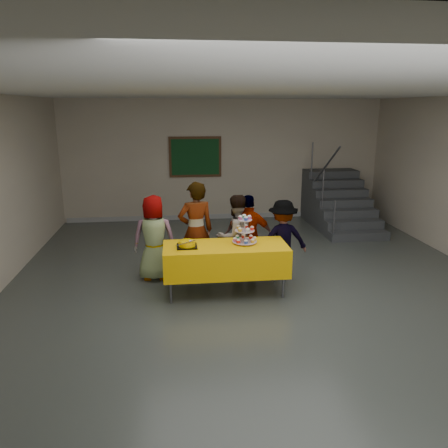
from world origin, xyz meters
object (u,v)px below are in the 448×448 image
object	(u,v)px
schoolchild_a	(154,238)
schoolchild_c	(235,237)
cupcake_stand	(245,233)
bear_cake	(187,243)
bake_table	(226,259)
schoolchild_b	(196,231)
staircase	(337,204)
schoolchild_d	(249,236)
schoolchild_e	(282,239)
noticeboard	(195,157)

from	to	relation	value
schoolchild_a	schoolchild_c	xyz separation A→B (m)	(1.34, -0.06, -0.01)
cupcake_stand	bear_cake	world-z (taller)	cupcake_stand
bake_table	schoolchild_c	size ratio (longest dim) A/B	1.33
schoolchild_a	schoolchild_b	world-z (taller)	schoolchild_b
bake_table	schoolchild_a	xyz separation A→B (m)	(-1.10, 0.71, 0.16)
schoolchild_a	staircase	bearing A→B (deg)	-141.31
staircase	schoolchild_d	bearing A→B (deg)	-131.02
schoolchild_e	staircase	distance (m)	3.96
cupcake_stand	schoolchild_b	xyz separation A→B (m)	(-0.72, 0.60, -0.12)
schoolchild_a	schoolchild_e	size ratio (longest dim) A/B	1.07
bake_table	schoolchild_d	distance (m)	0.84
schoolchild_d	staircase	bearing A→B (deg)	-121.36
schoolchild_d	schoolchild_c	bearing A→B (deg)	18.28
schoolchild_b	schoolchild_d	distance (m)	0.90
cupcake_stand	schoolchild_a	distance (m)	1.56
schoolchild_b	schoolchild_d	size ratio (longest dim) A/B	1.17
bake_table	cupcake_stand	bearing A→B (deg)	13.45
schoolchild_e	staircase	xyz separation A→B (m)	(2.19, 3.29, -0.18)
cupcake_stand	schoolchild_d	xyz separation A→B (m)	(0.17, 0.61, -0.24)
cupcake_stand	schoolchild_b	world-z (taller)	schoolchild_b
schoolchild_d	noticeboard	size ratio (longest dim) A/B	1.08
schoolchild_b	schoolchild_c	distance (m)	0.67
schoolchild_b	schoolchild_a	bearing A→B (deg)	-15.44
schoolchild_c	noticeboard	distance (m)	4.14
bake_table	schoolchild_a	distance (m)	1.32
noticeboard	schoolchild_c	bearing A→B (deg)	-83.66
bake_table	schoolchild_d	xyz separation A→B (m)	(0.48, 0.68, 0.14)
cupcake_stand	schoolchild_c	xyz separation A→B (m)	(-0.06, 0.57, -0.23)
schoolchild_b	schoolchild_d	world-z (taller)	schoolchild_b
cupcake_stand	schoolchild_e	xyz separation A→B (m)	(0.71, 0.46, -0.27)
cupcake_stand	bear_cake	size ratio (longest dim) A/B	1.24
schoolchild_e	staircase	world-z (taller)	staircase
cupcake_stand	bake_table	bearing A→B (deg)	-166.55
cupcake_stand	schoolchild_e	bearing A→B (deg)	32.95
bake_table	noticeboard	xyz separation A→B (m)	(-0.20, 4.66, 1.04)
cupcake_stand	noticeboard	xyz separation A→B (m)	(-0.51, 4.59, 0.66)
schoolchild_a	schoolchild_c	world-z (taller)	schoolchild_a
bake_table	schoolchild_e	size ratio (longest dim) A/B	1.41
schoolchild_a	bake_table	bearing A→B (deg)	150.03
schoolchild_b	bear_cake	bearing A→B (deg)	63.46
schoolchild_b	schoolchild_e	bearing A→B (deg)	161.58
schoolchild_d	staircase	distance (m)	4.17
bake_table	schoolchild_c	world-z (taller)	schoolchild_c
staircase	bear_cake	bearing A→B (deg)	-134.63
cupcake_stand	bear_cake	distance (m)	0.90
bake_table	schoolchild_a	bearing A→B (deg)	147.22
schoolchild_e	schoolchild_c	bearing A→B (deg)	-10.71
bear_cake	staircase	xyz separation A→B (m)	(3.79, 3.84, -0.34)
schoolchild_b	staircase	world-z (taller)	staircase
schoolchild_a	schoolchild_b	distance (m)	0.70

